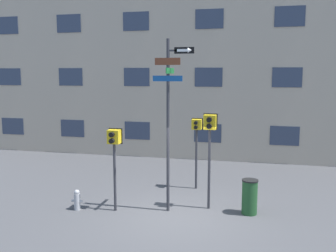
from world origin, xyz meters
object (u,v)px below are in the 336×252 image
Objects in this scene: trash_bin at (250,197)px; street_sign_pole at (170,111)px; pedestrian_signal_right at (210,134)px; pedestrian_signal_across at (197,134)px; pedestrian_signal_left at (114,146)px; fire_hydrant at (77,200)px.

street_sign_pole is at bearing -172.93° from trash_bin.
street_sign_pole is 1.38m from pedestrian_signal_right.
pedestrian_signal_across is at bearing 109.65° from pedestrian_signal_right.
street_sign_pole reaches higher than pedestrian_signal_left.
fire_hydrant is at bearing -170.71° from trash_bin.
fire_hydrant is at bearing -170.22° from pedestrian_signal_left.
pedestrian_signal_across is 4.57m from fire_hydrant.
pedestrian_signal_across reaches higher than pedestrian_signal_left.
trash_bin is (2.31, 0.29, -2.46)m from street_sign_pole.
pedestrian_signal_across is at bearing 53.10° from pedestrian_signal_left.
trash_bin is at bearing 9.29° from fire_hydrant.
trash_bin is at bearing 7.07° from street_sign_pole.
pedestrian_signal_left is at bearing -163.53° from pedestrian_signal_right.
pedestrian_signal_left is at bearing 9.78° from fire_hydrant.
street_sign_pole reaches higher than fire_hydrant.
pedestrian_signal_left is 4.19m from trash_bin.
trash_bin reaches higher than fire_hydrant.
pedestrian_signal_right is 4.65× the size of fire_hydrant.
street_sign_pole is 3.39m from trash_bin.
pedestrian_signal_right is 1.15× the size of pedestrian_signal_across.
street_sign_pole is 1.74× the size of pedestrian_signal_right.
pedestrian_signal_across is 4.05× the size of fire_hydrant.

